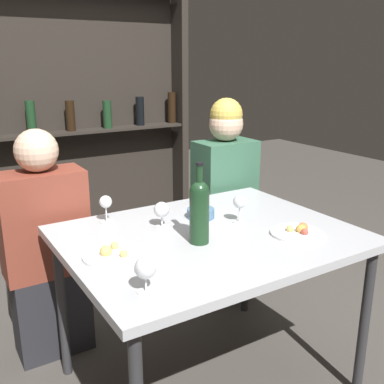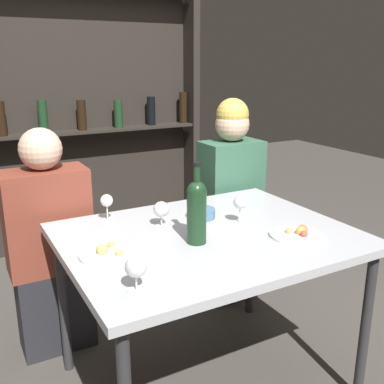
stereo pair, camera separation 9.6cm
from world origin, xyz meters
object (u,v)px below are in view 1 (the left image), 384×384
wine_glass_3 (162,210)px  food_plate_1 (113,254)px  wine_bottle (199,209)px  seated_person_left (46,253)px  wine_glass_1 (106,203)px  wine_glass_2 (240,203)px  wine_glass_0 (145,269)px  seated_person_right (224,204)px  food_plate_0 (297,232)px  snack_bowl (201,213)px

wine_glass_3 → food_plate_1: bearing=-149.6°
wine_bottle → seated_person_left: bearing=122.9°
wine_glass_1 → wine_glass_2: wine_glass_2 is taller
wine_bottle → seated_person_left: size_ratio=0.28×
wine_glass_0 → seated_person_right: seated_person_right is taller
food_plate_0 → seated_person_left: 1.23m
seated_person_left → seated_person_right: (1.09, 0.00, 0.07)m
seated_person_left → seated_person_right: size_ratio=0.93×
wine_glass_3 → wine_glass_1: bearing=135.2°
wine_glass_1 → snack_bowl: bearing=-23.4°
wine_glass_0 → food_plate_1: size_ratio=0.52×
wine_glass_1 → seated_person_right: 0.95m
wine_bottle → food_plate_1: 0.38m
wine_glass_0 → seated_person_left: (-0.09, 0.96, -0.29)m
food_plate_0 → snack_bowl: snack_bowl is taller
wine_glass_0 → snack_bowl: bearing=43.3°
wine_glass_2 → wine_glass_3: bearing=158.2°
food_plate_0 → seated_person_right: (0.23, 0.85, -0.15)m
wine_glass_3 → seated_person_left: bearing=131.1°
food_plate_1 → seated_person_left: size_ratio=0.20×
snack_bowl → seated_person_right: 0.67m
food_plate_1 → wine_glass_3: bearing=30.4°
food_plate_0 → wine_glass_2: bearing=115.3°
wine_glass_1 → food_plate_1: bearing=-108.1°
wine_glass_3 → seated_person_right: (0.68, 0.47, -0.21)m
wine_glass_0 → wine_glass_3: size_ratio=1.03×
wine_glass_0 → snack_bowl: wine_glass_0 is taller
wine_bottle → wine_glass_3: bearing=101.2°
seated_person_left → wine_glass_3: bearing=-48.9°
food_plate_1 → snack_bowl: 0.56m
wine_bottle → wine_glass_0: wine_bottle is taller
snack_bowl → wine_glass_2: bearing=-51.2°
wine_glass_1 → food_plate_1: 0.40m
seated_person_right → wine_glass_3: bearing=-145.6°
food_plate_1 → seated_person_left: seated_person_left is taller
wine_glass_2 → snack_bowl: 0.20m
seated_person_right → wine_glass_2: bearing=-120.3°
seated_person_right → food_plate_1: bearing=-146.8°
wine_glass_0 → wine_glass_2: bearing=28.8°
seated_person_left → seated_person_right: 1.10m
wine_bottle → food_plate_0: 0.45m
food_plate_1 → seated_person_right: (0.99, 0.65, -0.15)m
wine_bottle → food_plate_0: wine_bottle is taller
wine_glass_0 → wine_glass_1: size_ratio=0.94×
wine_glass_3 → food_plate_0: wine_glass_3 is taller
wine_glass_3 → seated_person_right: seated_person_right is taller
seated_person_right → seated_person_left: bearing=-180.0°
food_plate_1 → seated_person_right: bearing=33.2°
wine_bottle → seated_person_right: (0.64, 0.71, -0.28)m
food_plate_1 → snack_bowl: size_ratio=1.79×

